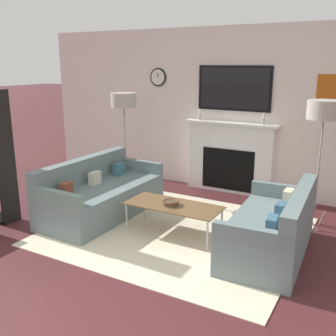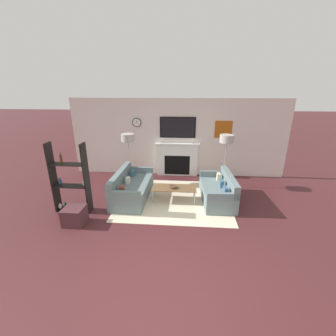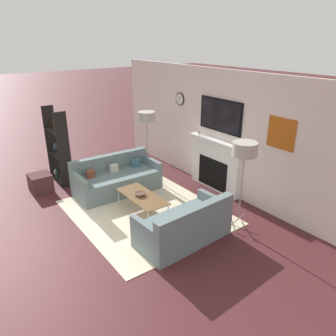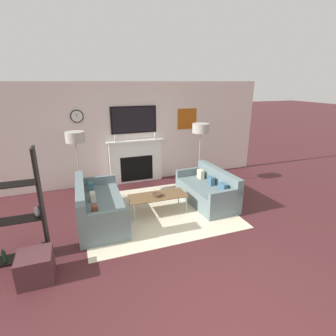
# 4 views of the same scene
# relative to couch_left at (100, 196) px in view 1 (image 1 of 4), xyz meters

# --- Properties ---
(fireplace_wall) EXTENTS (7.51, 0.28, 2.70)m
(fireplace_wall) POSITION_rel_couch_left_xyz_m (1.24, 1.99, 0.95)
(fireplace_wall) COLOR silver
(fireplace_wall) RESTS_ON ground_plane
(area_rug) EXTENTS (3.08, 2.66, 0.01)m
(area_rug) POSITION_rel_couch_left_xyz_m (1.24, -0.00, -0.28)
(area_rug) COLOR beige
(area_rug) RESTS_ON ground_plane
(couch_left) EXTENTS (0.91, 1.91, 0.79)m
(couch_left) POSITION_rel_couch_left_xyz_m (0.00, 0.00, 0.00)
(couch_left) COLOR slate
(couch_left) RESTS_ON ground_plane
(couch_right) EXTENTS (0.88, 1.68, 0.78)m
(couch_right) POSITION_rel_couch_left_xyz_m (2.47, 0.00, -0.00)
(couch_right) COLOR slate
(couch_right) RESTS_ON ground_plane
(coffee_table) EXTENTS (1.22, 0.53, 0.40)m
(coffee_table) POSITION_rel_couch_left_xyz_m (1.23, -0.08, 0.09)
(coffee_table) COLOR brown
(coffee_table) RESTS_ON ground_plane
(decorative_bowl) EXTENTS (0.21, 0.21, 0.06)m
(decorative_bowl) POSITION_rel_couch_left_xyz_m (1.21, -0.11, 0.14)
(decorative_bowl) COLOR #4E3B2A
(decorative_bowl) RESTS_ON coffee_table
(floor_lamp_left) EXTENTS (0.41, 0.41, 1.67)m
(floor_lamp_left) POSITION_rel_couch_left_xyz_m (-0.29, 1.04, 1.23)
(floor_lamp_left) COLOR #9E998E
(floor_lamp_left) RESTS_ON ground_plane
(floor_lamp_right) EXTENTS (0.43, 0.43, 1.69)m
(floor_lamp_right) POSITION_rel_couch_left_xyz_m (2.76, 1.04, 1.25)
(floor_lamp_right) COLOR #9E998E
(floor_lamp_right) RESTS_ON ground_plane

